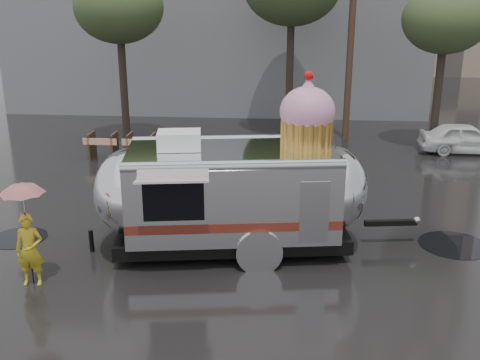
{
  "coord_description": "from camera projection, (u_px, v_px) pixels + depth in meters",
  "views": [
    {
      "loc": [
        -0.03,
        -10.31,
        5.88
      ],
      "look_at": [
        -1.12,
        2.32,
        1.76
      ],
      "focal_mm": 42.0,
      "sensor_mm": 36.0,
      "label": 1
    }
  ],
  "objects": [
    {
      "name": "airstream_trailer",
      "position": [
        236.0,
        188.0,
        13.41
      ],
      "size": [
        8.11,
        3.86,
        4.4
      ],
      "rotation": [
        0.0,
        0.0,
        0.15
      ],
      "color": "silver",
      "rests_on": "ground"
    },
    {
      "name": "barricade_row",
      "position": [
        142.0,
        146.0,
        21.32
      ],
      "size": [
        4.3,
        0.8,
        1.0
      ],
      "color": "#473323",
      "rests_on": "ground"
    },
    {
      "name": "tree_left",
      "position": [
        119.0,
        8.0,
        22.79
      ],
      "size": [
        3.64,
        3.64,
        6.95
      ],
      "color": "#382D26",
      "rests_on": "ground"
    },
    {
      "name": "utility_pole",
      "position": [
        351.0,
        30.0,
        23.22
      ],
      "size": [
        1.6,
        0.28,
        9.0
      ],
      "color": "#473323",
      "rests_on": "ground"
    },
    {
      "name": "ground",
      "position": [
        284.0,
        297.0,
        11.59
      ],
      "size": [
        120.0,
        120.0,
        0.0
      ],
      "primitive_type": "plane",
      "color": "black",
      "rests_on": "ground"
    },
    {
      "name": "umbrella_pink",
      "position": [
        23.0,
        200.0,
        11.53
      ],
      "size": [
        1.12,
        1.12,
        2.31
      ],
      "color": "pink",
      "rests_on": "ground"
    },
    {
      "name": "person_left",
      "position": [
        30.0,
        250.0,
        11.88
      ],
      "size": [
        0.62,
        0.46,
        1.59
      ],
      "primitive_type": "imported",
      "rotation": [
        0.0,
        0.0,
        0.14
      ],
      "color": "gold",
      "rests_on": "ground"
    },
    {
      "name": "puddles",
      "position": [
        324.0,
        224.0,
        15.32
      ],
      "size": [
        15.45,
        4.69,
        0.01
      ],
      "color": "black",
      "rests_on": "ground"
    },
    {
      "name": "tree_right",
      "position": [
        446.0,
        20.0,
        21.85
      ],
      "size": [
        3.36,
        3.36,
        6.42
      ],
      "color": "#382D26",
      "rests_on": "ground"
    }
  ]
}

